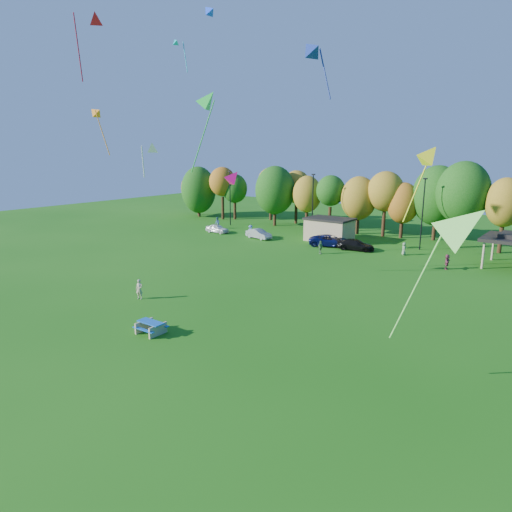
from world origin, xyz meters
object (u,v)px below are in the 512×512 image
Objects in this scene: car_a at (217,229)px; car_c at (330,241)px; picnic_table at (151,326)px; car_d at (355,245)px; kite_flyer at (139,289)px; car_b at (259,234)px.

car_c is (18.64, 1.65, 0.10)m from car_a.
picnic_table is 33.61m from car_d.
car_c is (2.26, 29.40, -0.10)m from kite_flyer.
car_a is 0.71× the size of car_c.
picnic_table is 7.96m from kite_flyer.
car_a is 22.43m from car_d.
car_a is at bearing 99.61° from car_b.
picnic_table is 0.43× the size of car_d.
car_b is at bearing 78.31° from car_c.
car_c is (-4.42, 33.71, 0.26)m from picnic_table.
kite_flyer reaches higher than picnic_table.
kite_flyer is at bearing -154.76° from car_b.
kite_flyer is 0.45× the size of car_a.
car_d is at bearing -87.14° from car_a.
car_c reaches higher than car_b.
kite_flyer is at bearing 157.81° from car_d.
car_c is at bearing 77.79° from car_d.
kite_flyer is 0.32× the size of car_c.
car_d reaches higher than car_b.
kite_flyer reaches higher than car_a.
kite_flyer is (-6.68, 4.31, 0.36)m from picnic_table.
kite_flyer is at bearing 156.03° from car_c.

